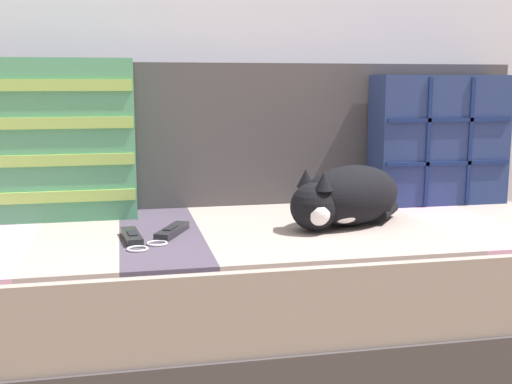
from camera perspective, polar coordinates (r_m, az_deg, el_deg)
The scene contains 7 objects.
couch at distance 1.74m, azimuth -1.75°, elevation -9.36°, with size 1.92×0.82×0.39m.
sofa_backrest at distance 1.99m, azimuth -3.55°, elevation 5.17°, with size 1.88×0.14×0.43m.
throw_pillow_quilted at distance 2.06m, azimuth 15.93°, elevation 4.49°, with size 0.41×0.14×0.39m.
throw_pillow_striped at distance 1.83m, azimuth -16.90°, elevation 4.48°, with size 0.39×0.14×0.43m.
sleeping_cat at distance 1.68m, azimuth 7.86°, elevation -0.51°, with size 0.35×0.28×0.16m.
game_remote_near at distance 1.55m, azimuth -10.95°, elevation -3.98°, with size 0.06×0.20×0.02m.
game_remote_far at distance 1.59m, azimuth -7.56°, elevation -3.53°, with size 0.12×0.20×0.02m.
Camera 1 is at (-0.29, -1.48, 0.76)m, focal length 45.00 mm.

